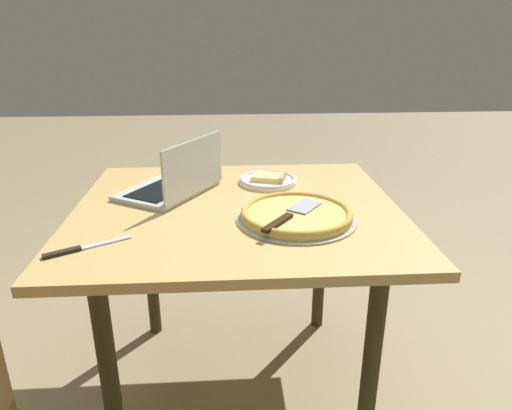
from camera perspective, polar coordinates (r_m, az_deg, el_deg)
The scene contains 6 objects.
ground_plane at distance 1.99m, azimuth -1.99°, elevation -21.25°, with size 12.00×12.00×0.00m, color #8B7C5A.
dining_table at distance 1.61m, azimuth -2.30°, elevation -3.23°, with size 1.09×0.97×0.77m.
laptop at distance 1.70m, azimuth -9.97°, elevation 2.68°, with size 0.39×0.43×0.21m.
pizza_plate at distance 1.80m, azimuth 1.53°, elevation 3.12°, with size 0.22×0.22×0.04m.
pizza_tray at distance 1.46m, azimuth 4.99°, elevation -1.16°, with size 0.38×0.38×0.04m.
table_knife at distance 1.36m, azimuth -20.93°, elevation -5.05°, with size 0.22×0.14×0.01m.
Camera 1 is at (-0.03, -1.46, 1.34)m, focal length 32.51 mm.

